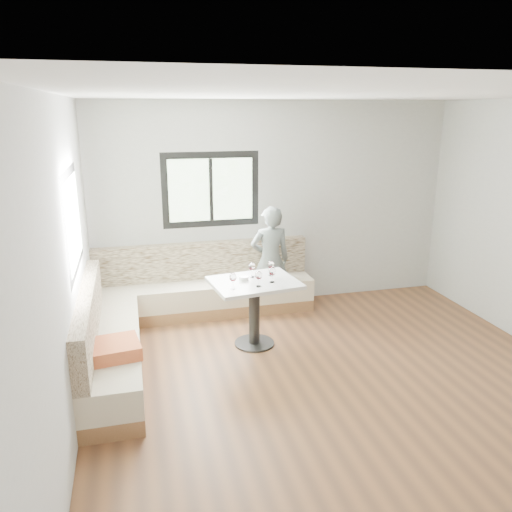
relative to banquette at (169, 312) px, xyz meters
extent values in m
cube|color=brown|center=(1.59, -1.62, -0.33)|extent=(5.00, 5.00, 0.01)
cube|color=white|center=(1.59, -1.62, 2.47)|extent=(5.00, 5.00, 0.01)
cube|color=#B7B7B2|center=(1.59, 0.88, 1.07)|extent=(5.00, 0.01, 2.80)
cube|color=#B7B7B2|center=(-0.91, -1.62, 1.07)|extent=(0.01, 5.00, 2.80)
cube|color=black|center=(0.69, 0.87, 1.32)|extent=(1.30, 0.02, 1.00)
cube|color=black|center=(-0.90, -0.72, 1.32)|extent=(0.02, 1.30, 1.00)
cube|color=#885F3E|center=(0.54, 0.60, -0.25)|extent=(2.90, 0.55, 0.16)
cube|color=beige|center=(0.54, 0.60, -0.03)|extent=(2.90, 0.55, 0.29)
cube|color=beige|center=(0.54, 0.81, 0.37)|extent=(2.90, 0.14, 0.50)
cube|color=#885F3E|center=(-0.63, -0.80, -0.25)|extent=(0.55, 2.25, 0.16)
cube|color=beige|center=(-0.63, -0.80, -0.03)|extent=(0.55, 2.25, 0.29)
cube|color=beige|center=(-0.84, -0.80, 0.37)|extent=(0.14, 2.25, 0.50)
cube|color=#C5533B|center=(-0.58, -1.23, 0.18)|extent=(0.49, 0.49, 0.13)
cylinder|color=black|center=(0.96, -0.44, -0.32)|extent=(0.47, 0.47, 0.02)
cylinder|color=black|center=(0.96, -0.44, 0.04)|extent=(0.13, 0.13, 0.75)
cube|color=silver|center=(0.96, -0.44, 0.44)|extent=(1.05, 0.87, 0.04)
imported|color=#5B6462|center=(1.41, 0.49, 0.40)|extent=(0.54, 0.36, 1.47)
cylinder|color=white|center=(0.85, -0.38, 0.48)|extent=(0.11, 0.11, 0.04)
sphere|color=black|center=(0.87, -0.36, 0.49)|extent=(0.02, 0.02, 0.02)
sphere|color=black|center=(0.84, -0.37, 0.49)|extent=(0.02, 0.02, 0.02)
sphere|color=black|center=(0.85, -0.39, 0.49)|extent=(0.02, 0.02, 0.02)
cylinder|color=white|center=(0.67, -0.63, 0.46)|extent=(0.06, 0.06, 0.01)
cylinder|color=white|center=(0.67, -0.63, 0.50)|extent=(0.01, 0.01, 0.08)
ellipsoid|color=white|center=(0.67, -0.63, 0.59)|extent=(0.08, 0.08, 0.10)
cylinder|color=#480309|center=(0.67, -0.63, 0.56)|extent=(0.05, 0.05, 0.02)
cylinder|color=white|center=(0.96, -0.63, 0.46)|extent=(0.06, 0.06, 0.01)
cylinder|color=white|center=(0.96, -0.63, 0.50)|extent=(0.01, 0.01, 0.08)
ellipsoid|color=white|center=(0.96, -0.63, 0.59)|extent=(0.08, 0.08, 0.10)
cylinder|color=#480309|center=(0.96, -0.63, 0.56)|extent=(0.05, 0.05, 0.02)
cylinder|color=white|center=(1.14, -0.53, 0.46)|extent=(0.06, 0.06, 0.01)
cylinder|color=white|center=(1.14, -0.53, 0.50)|extent=(0.01, 0.01, 0.08)
ellipsoid|color=white|center=(1.14, -0.53, 0.59)|extent=(0.08, 0.08, 0.10)
cylinder|color=#480309|center=(1.14, -0.53, 0.56)|extent=(0.05, 0.05, 0.02)
cylinder|color=white|center=(0.96, -0.30, 0.46)|extent=(0.06, 0.06, 0.01)
cylinder|color=white|center=(0.96, -0.30, 0.50)|extent=(0.01, 0.01, 0.08)
ellipsoid|color=white|center=(0.96, -0.30, 0.59)|extent=(0.08, 0.08, 0.10)
cylinder|color=#480309|center=(0.96, -0.30, 0.56)|extent=(0.05, 0.05, 0.02)
cylinder|color=white|center=(1.20, -0.30, 0.46)|extent=(0.06, 0.06, 0.01)
cylinder|color=white|center=(1.20, -0.30, 0.50)|extent=(0.01, 0.01, 0.08)
ellipsoid|color=white|center=(1.20, -0.30, 0.59)|extent=(0.08, 0.08, 0.10)
cylinder|color=#480309|center=(1.20, -0.30, 0.56)|extent=(0.05, 0.05, 0.02)
camera|label=1|loc=(-0.34, -5.67, 2.34)|focal=35.00mm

